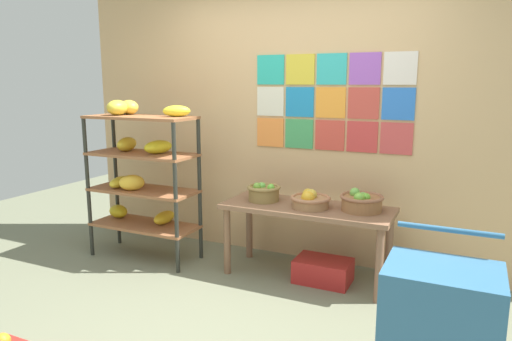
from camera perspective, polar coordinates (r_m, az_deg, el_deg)
ground at (r=3.35m, az=-4.87°, el=-18.70°), size 9.02×9.02×0.00m
back_wall_with_art at (r=4.32m, az=5.25°, el=8.70°), size 4.58×0.07×2.99m
banana_shelf_unit at (r=4.49m, az=-13.98°, el=0.58°), size 1.03×0.46×1.48m
display_table at (r=3.96m, az=6.26°, el=-5.54°), size 1.42×0.56×0.63m
fruit_basket_back_right at (r=3.87m, az=6.62°, el=-3.60°), size 0.33×0.33×0.15m
fruit_basket_centre at (r=3.84m, az=12.74°, el=-3.72°), size 0.35×0.35×0.18m
fruit_basket_left at (r=4.06m, az=0.94°, el=-2.64°), size 0.29×0.29×0.16m
produce_crate_under_table at (r=4.03m, az=8.18°, el=-12.00°), size 0.46×0.31×0.19m
shopping_cart at (r=2.57m, az=21.62°, el=-15.65°), size 0.55×0.47×0.90m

